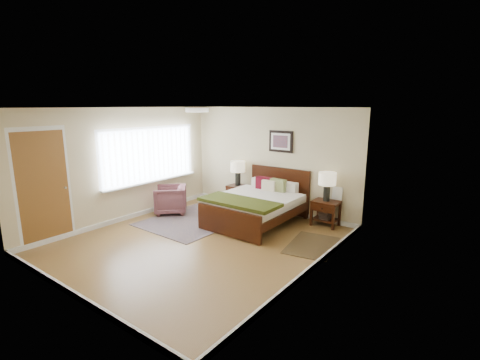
% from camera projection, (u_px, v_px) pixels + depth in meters
% --- Properties ---
extents(floor, '(5.00, 5.00, 0.00)m').
position_uv_depth(floor, '(200.00, 241.00, 6.63)').
color(floor, brown).
rests_on(floor, ground).
extents(back_wall, '(4.50, 0.04, 2.50)m').
position_uv_depth(back_wall, '(271.00, 160.00, 8.33)').
color(back_wall, beige).
rests_on(back_wall, ground).
extents(front_wall, '(4.50, 0.04, 2.50)m').
position_uv_depth(front_wall, '(63.00, 209.00, 4.41)').
color(front_wall, beige).
rests_on(front_wall, ground).
extents(left_wall, '(0.04, 5.00, 2.50)m').
position_uv_depth(left_wall, '(124.00, 165.00, 7.68)').
color(left_wall, beige).
rests_on(left_wall, ground).
extents(right_wall, '(0.04, 5.00, 2.50)m').
position_uv_depth(right_wall, '(312.00, 196.00, 5.05)').
color(right_wall, beige).
rests_on(right_wall, ground).
extents(ceiling, '(4.50, 5.00, 0.02)m').
position_uv_depth(ceiling, '(197.00, 108.00, 6.10)').
color(ceiling, white).
rests_on(ceiling, back_wall).
extents(window, '(0.11, 2.72, 1.32)m').
position_uv_depth(window, '(151.00, 156.00, 8.17)').
color(window, silver).
rests_on(window, left_wall).
extents(door, '(0.06, 1.00, 2.18)m').
position_uv_depth(door, '(44.00, 188.00, 6.34)').
color(door, silver).
rests_on(door, ground).
extents(ceil_fixture, '(0.44, 0.44, 0.08)m').
position_uv_depth(ceil_fixture, '(197.00, 110.00, 6.11)').
color(ceil_fixture, white).
rests_on(ceil_fixture, ceiling).
extents(bed, '(1.67, 2.02, 1.09)m').
position_uv_depth(bed, '(257.00, 201.00, 7.54)').
color(bed, '#351508').
rests_on(bed, ground).
extents(wall_art, '(0.62, 0.05, 0.50)m').
position_uv_depth(wall_art, '(281.00, 141.00, 8.04)').
color(wall_art, black).
rests_on(wall_art, back_wall).
extents(nightstand_left, '(0.47, 0.42, 0.56)m').
position_uv_depth(nightstand_left, '(237.00, 190.00, 8.78)').
color(nightstand_left, '#351508').
rests_on(nightstand_left, ground).
extents(nightstand_right, '(0.55, 0.41, 0.55)m').
position_uv_depth(nightstand_right, '(325.00, 210.00, 7.43)').
color(nightstand_right, '#351508').
rests_on(nightstand_right, ground).
extents(lamp_left, '(0.37, 0.37, 0.61)m').
position_uv_depth(lamp_left, '(238.00, 168.00, 8.68)').
color(lamp_left, black).
rests_on(lamp_left, nightstand_left).
extents(lamp_right, '(0.37, 0.37, 0.61)m').
position_uv_depth(lamp_right, '(327.00, 181.00, 7.30)').
color(lamp_right, black).
rests_on(lamp_right, nightstand_right).
extents(armchair, '(1.02, 1.02, 0.66)m').
position_uv_depth(armchair, '(170.00, 200.00, 8.31)').
color(armchair, brown).
rests_on(armchair, ground).
extents(rug_persian, '(1.85, 2.58, 0.01)m').
position_uv_depth(rug_persian, '(200.00, 218.00, 7.97)').
color(rug_persian, '#0D1742').
rests_on(rug_persian, ground).
extents(rug_navy, '(0.99, 1.32, 0.01)m').
position_uv_depth(rug_navy, '(312.00, 245.00, 6.43)').
color(rug_navy, black).
rests_on(rug_navy, ground).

